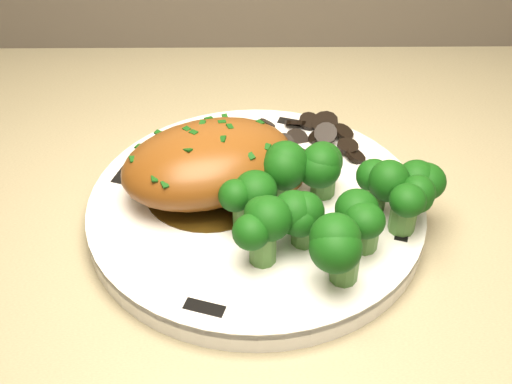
{
  "coord_description": "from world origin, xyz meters",
  "views": [
    {
      "loc": [
        -0.59,
        1.2,
        1.34
      ],
      "look_at": [
        -0.58,
        1.64,
        0.98
      ],
      "focal_mm": 45.0,
      "sensor_mm": 36.0,
      "label": 1
    }
  ],
  "objects": [
    {
      "name": "gravy_pool",
      "position": [
        -0.63,
        1.66,
        0.97
      ],
      "size": [
        0.12,
        0.12,
        0.0
      ],
      "primitive_type": "cylinder",
      "color": "#322209",
      "rests_on": "plate"
    },
    {
      "name": "rim_accent_1",
      "position": [
        -0.71,
        1.68,
        0.97
      ],
      "size": [
        0.02,
        0.03,
        0.0
      ],
      "primitive_type": "cube",
      "rotation": [
        0.0,
        0.0,
        4.4
      ],
      "color": "black",
      "rests_on": "plate"
    },
    {
      "name": "broccoli_florets",
      "position": [
        -0.52,
        1.6,
        1.0
      ],
      "size": [
        0.18,
        0.14,
        0.05
      ],
      "rotation": [
        0.0,
        0.0,
        0.04
      ],
      "color": "#437130",
      "rests_on": "plate"
    },
    {
      "name": "rim_accent_2",
      "position": [
        -0.62,
        1.52,
        0.97
      ],
      "size": [
        0.03,
        0.02,
        0.0
      ],
      "primitive_type": "cube",
      "rotation": [
        0.0,
        0.0,
        5.98
      ],
      "color": "black",
      "rests_on": "plate"
    },
    {
      "name": "mushroom_pile",
      "position": [
        -0.54,
        1.72,
        0.98
      ],
      "size": [
        0.1,
        0.08,
        0.03
      ],
      "color": "black",
      "rests_on": "plate"
    },
    {
      "name": "chicken_breast",
      "position": [
        -0.62,
        1.66,
        1.0
      ],
      "size": [
        0.19,
        0.16,
        0.06
      ],
      "rotation": [
        0.0,
        0.0,
        0.4
      ],
      "color": "brown",
      "rests_on": "plate"
    },
    {
      "name": "rim_accent_3",
      "position": [
        -0.46,
        1.6,
        0.97
      ],
      "size": [
        0.02,
        0.03,
        0.0
      ],
      "primitive_type": "cube",
      "rotation": [
        0.0,
        0.0,
        7.55
      ],
      "color": "black",
      "rests_on": "plate"
    },
    {
      "name": "rim_accent_0",
      "position": [
        -0.54,
        1.77,
        0.97
      ],
      "size": [
        0.03,
        0.02,
        0.0
      ],
      "primitive_type": "cube",
      "rotation": [
        0.0,
        0.0,
        2.83
      ],
      "color": "black",
      "rests_on": "plate"
    },
    {
      "name": "plate",
      "position": [
        -0.58,
        1.64,
        0.96
      ],
      "size": [
        0.34,
        0.34,
        0.02
      ],
      "primitive_type": "cylinder",
      "rotation": [
        0.0,
        0.0,
        0.15
      ],
      "color": "silver",
      "rests_on": "counter"
    }
  ]
}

